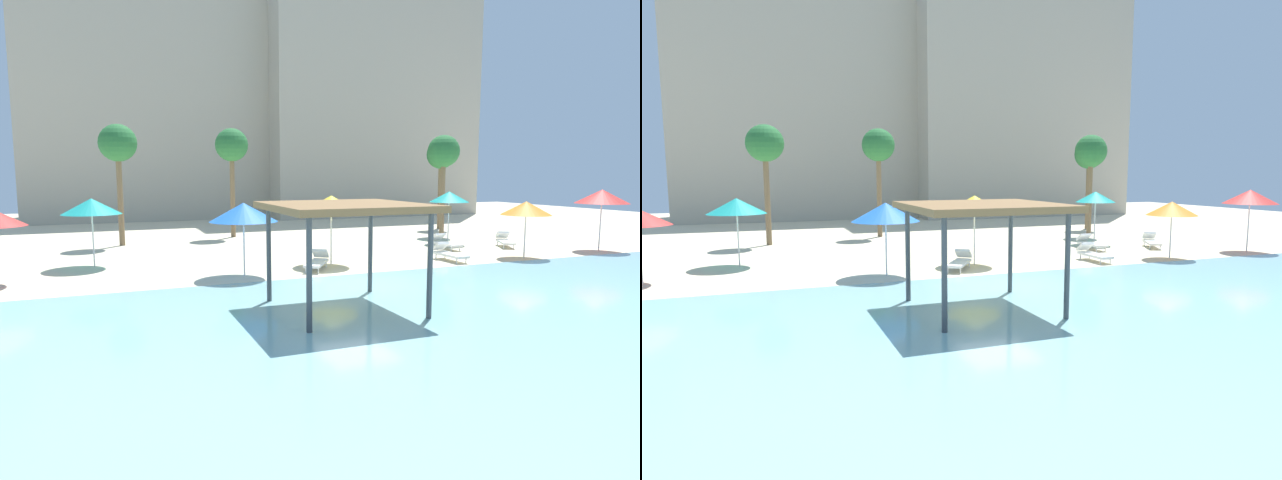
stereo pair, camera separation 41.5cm
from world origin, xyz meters
The scene contains 19 objects.
ground_plane centered at (0.00, 0.00, 0.00)m, with size 80.00×80.00×0.00m, color beige.
lagoon_water centered at (0.00, -5.25, 0.02)m, with size 44.00×13.50×0.04m, color #8CC6CC.
shade_pavilion centered at (-1.82, -2.92, 2.73)m, with size 3.97×3.97×2.93m.
beach_umbrella_teal_0 centered at (-8.30, 7.00, 2.42)m, with size 2.29×2.29×2.74m.
beach_umbrella_yellow_1 centered at (0.75, 3.99, 2.52)m, with size 2.27×2.27×2.83m.
beach_umbrella_teal_3 centered at (9.11, 7.64, 2.49)m, with size 2.06×2.06×2.77m.
beach_umbrella_blue_4 centered at (-3.19, 2.78, 2.34)m, with size 2.46×2.46×2.68m.
beach_umbrella_orange_5 centered at (9.39, 2.37, 2.20)m, with size 2.18×2.18×2.50m.
beach_umbrella_red_6 centered at (14.34, 2.70, 2.62)m, with size 2.44×2.44×2.96m.
lounge_chair_0 centered at (7.71, 5.96, 0.33)m, with size 0.61×1.90×0.74m.
lounge_chair_2 centered at (11.03, 5.47, 0.33)m, with size 1.44×1.95×0.74m.
lounge_chair_3 centered at (-0.21, 3.12, 0.33)m, with size 1.57×1.90×0.74m.
lounge_chair_4 centered at (5.80, 2.98, 0.33)m, with size 0.64×1.91×0.74m.
palm_tree_0 centered at (-7.09, 13.25, 5.11)m, with size 1.90×1.90×6.21m.
palm_tree_1 centered at (13.07, 14.20, 4.84)m, with size 1.90×1.90×5.92m.
palm_tree_2 centered at (-0.91, 14.76, 5.20)m, with size 1.90×1.90×6.30m.
palm_tree_3 centered at (11.07, 11.05, 4.91)m, with size 1.90×1.90×5.99m.
hotel_block_0 centered at (-4.01, 31.64, 8.86)m, with size 19.26×9.66×17.73m, color #B2A893.
hotel_block_1 centered at (14.39, 28.33, 10.36)m, with size 18.96×8.78×20.71m, color #B2A893.
Camera 1 is at (-7.66, -15.67, 3.72)m, focal length 29.52 mm.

